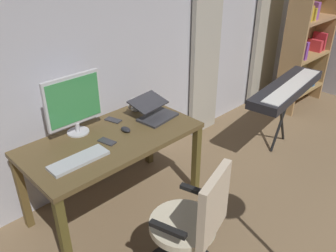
{
  "coord_description": "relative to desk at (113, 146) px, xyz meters",
  "views": [
    {
      "loc": [
        2.54,
        -0.71,
        2.15
      ],
      "look_at": [
        1.14,
        -2.16,
        1.04
      ],
      "focal_mm": 37.26,
      "sensor_mm": 36.0,
      "label": 1
    }
  ],
  "objects": [
    {
      "name": "computer_monitor",
      "position": [
        0.16,
        -0.25,
        0.36
      ],
      "size": [
        0.49,
        0.18,
        0.49
      ],
      "color": "silver",
      "rests_on": "desk"
    },
    {
      "name": "computer_mouse",
      "position": [
        -0.14,
        0.01,
        0.11
      ],
      "size": [
        0.06,
        0.1,
        0.04
      ],
      "primitive_type": "ellipsoid",
      "color": "#232328",
      "rests_on": "desk"
    },
    {
      "name": "laptop",
      "position": [
        -0.48,
        -0.02,
        0.14
      ],
      "size": [
        0.37,
        0.36,
        0.16
      ],
      "rotation": [
        0.0,
        0.0,
        0.12
      ],
      "color": "#333338",
      "rests_on": "desk"
    },
    {
      "name": "cell_phone_by_monitor",
      "position": [
        -0.18,
        -0.22,
        0.09
      ],
      "size": [
        0.11,
        0.16,
        0.01
      ],
      "primitive_type": "cube",
      "rotation": [
        0.0,
        0.0,
        0.29
      ],
      "color": "#333338",
      "rests_on": "desk"
    },
    {
      "name": "curtain_left_panel",
      "position": [
        -2.9,
        -0.41,
        0.5
      ],
      "size": [
        0.55,
        0.06,
        2.28
      ],
      "primitive_type": "cube",
      "color": "#B8B2A2",
      "rests_on": "ground"
    },
    {
      "name": "cell_phone_face_up",
      "position": [
        0.07,
        0.04,
        0.09
      ],
      "size": [
        0.1,
        0.16,
        0.01
      ],
      "primitive_type": "cube",
      "rotation": [
        0.0,
        0.0,
        0.22
      ],
      "color": "#333338",
      "rests_on": "desk"
    },
    {
      "name": "mug_coffee",
      "position": [
        -0.45,
        -0.25,
        0.14
      ],
      "size": [
        0.12,
        0.08,
        0.11
      ],
      "color": "white",
      "rests_on": "desk"
    },
    {
      "name": "piano_keyboard",
      "position": [
        -1.96,
        0.46,
        0.07
      ],
      "size": [
        1.33,
        0.48,
        0.77
      ],
      "rotation": [
        0.0,
        0.0,
        0.13
      ],
      "color": "black",
      "rests_on": "ground"
    },
    {
      "name": "curtain_right_panel",
      "position": [
        -1.63,
        -0.41,
        0.5
      ],
      "size": [
        0.44,
        0.06,
        2.28
      ],
      "primitive_type": "cube",
      "color": "#B8B2A2",
      "rests_on": "ground"
    },
    {
      "name": "desk",
      "position": [
        0.0,
        0.0,
        0.0
      ],
      "size": [
        1.43,
        0.74,
        0.73
      ],
      "color": "brown",
      "rests_on": "ground"
    },
    {
      "name": "computer_keyboard",
      "position": [
        0.38,
        0.12,
        0.1
      ],
      "size": [
        0.44,
        0.15,
        0.02
      ],
      "primitive_type": "cube",
      "color": "#B7BCC1",
      "rests_on": "desk"
    },
    {
      "name": "bookshelf",
      "position": [
        -3.18,
        0.01,
        0.34
      ],
      "size": [
        0.86,
        0.3,
        1.92
      ],
      "color": "tan",
      "rests_on": "ground"
    },
    {
      "name": "back_room_partition",
      "position": [
        -1.19,
        -0.52,
        0.71
      ],
      "size": [
        5.49,
        0.1,
        2.69
      ],
      "primitive_type": "cube",
      "color": "silver",
      "rests_on": "ground"
    },
    {
      "name": "office_chair",
      "position": [
        0.11,
        0.98,
        -0.19
      ],
      "size": [
        0.56,
        0.56,
        0.97
      ],
      "rotation": [
        0.0,
        0.0,
        3.43
      ],
      "color": "black",
      "rests_on": "ground"
    }
  ]
}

